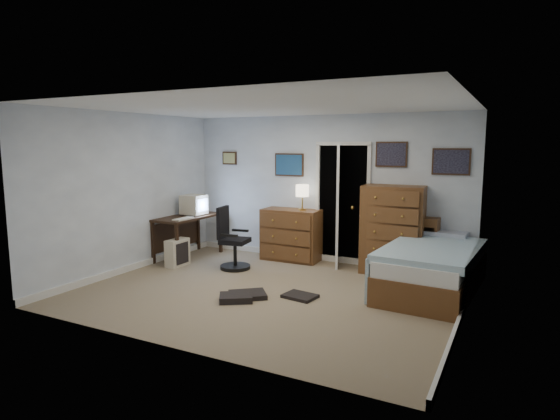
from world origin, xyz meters
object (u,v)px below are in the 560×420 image
object	(u,v)px
low_dresser	(292,235)
tall_dresser	(393,230)
computer_desk	(184,225)
office_chair	(232,245)
bed	(432,267)

from	to	relation	value
low_dresser	tall_dresser	bearing A→B (deg)	-2.29
low_dresser	tall_dresser	size ratio (longest dim) A/B	0.73
computer_desk	low_dresser	xyz separation A→B (m)	(1.79, 0.70, -0.13)
office_chair	low_dresser	bearing A→B (deg)	48.57
computer_desk	low_dresser	distance (m)	1.93
low_dresser	tall_dresser	distance (m)	1.79
tall_dresser	bed	xyz separation A→B (m)	(0.71, -0.68, -0.35)
low_dresser	bed	bearing A→B (deg)	-17.25
bed	tall_dresser	bearing A→B (deg)	140.39
computer_desk	office_chair	xyz separation A→B (m)	(1.18, -0.27, -0.19)
office_chair	low_dresser	world-z (taller)	office_chair
bed	office_chair	bearing A→B (deg)	-171.18
office_chair	tall_dresser	world-z (taller)	tall_dresser
bed	computer_desk	bearing A→B (deg)	-176.19
office_chair	bed	xyz separation A→B (m)	(3.09, 0.27, -0.06)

